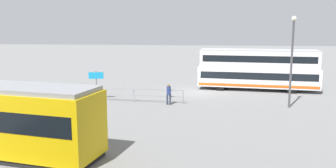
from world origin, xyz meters
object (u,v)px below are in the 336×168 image
info_sign (96,80)px  street_lamp (292,55)px  pedestrian_near_railing (169,93)px  double_decker_bus (257,69)px

info_sign → street_lamp: bearing=176.1°
pedestrian_near_railing → info_sign: info_sign is taller
street_lamp → info_sign: bearing=-3.9°
street_lamp → double_decker_bus: bearing=-78.9°
double_decker_bus → info_sign: size_ratio=4.70×
street_lamp → pedestrian_near_railing: bearing=0.7°
double_decker_bus → street_lamp: street_lamp is taller
pedestrian_near_railing → double_decker_bus: bearing=-136.3°
double_decker_bus → pedestrian_near_railing: (7.55, 7.23, -1.03)m
info_sign → street_lamp: 15.19m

